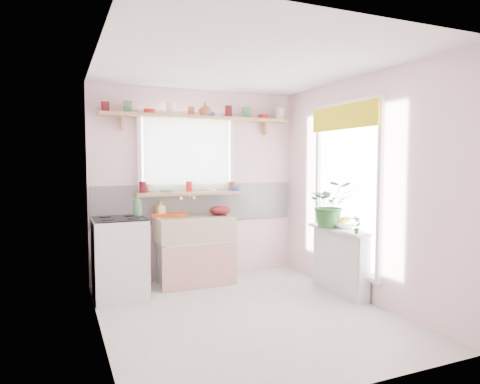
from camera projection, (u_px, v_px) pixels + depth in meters
name	position (u px, v px, depth m)	size (l,w,h in m)	color
room	(266.00, 176.00, 5.30)	(3.20, 3.20, 3.20)	silver
sink_unit	(194.00, 249.00, 5.45)	(0.95, 0.65, 1.11)	white
cooker	(120.00, 258.00, 4.85)	(0.58, 0.58, 0.93)	white
radiator_ledge	(340.00, 260.00, 5.02)	(0.22, 0.95, 0.78)	white
windowsill	(189.00, 193.00, 5.57)	(1.40, 0.22, 0.04)	tan
pine_shelf	(200.00, 118.00, 5.55)	(2.52, 0.24, 0.04)	tan
shelf_crockery	(198.00, 112.00, 5.54)	(2.47, 0.11, 0.12)	#590F14
sill_crockery	(189.00, 187.00, 5.56)	(1.35, 0.11, 0.12)	#590F14
dish_tray	(170.00, 214.00, 5.50)	(0.41, 0.31, 0.04)	#F95516
colander	(220.00, 210.00, 5.60)	(0.28, 0.28, 0.13)	#5D0F17
jade_plant	(330.00, 204.00, 5.02)	(0.49, 0.43, 0.55)	#266026
fruit_bowl	(344.00, 225.00, 4.99)	(0.29, 0.29, 0.07)	silver
herb_pot	(357.00, 225.00, 4.58)	(0.10, 0.07, 0.20)	#305D25
soap_bottle_sink	(161.00, 208.00, 5.45)	(0.10, 0.10, 0.21)	#F9E66E
sill_cup	(150.00, 188.00, 5.42)	(0.13, 0.13, 0.10)	silver
sill_bowl	(235.00, 188.00, 5.75)	(0.18, 0.18, 0.06)	#3752B4
shelf_vase	(205.00, 109.00, 5.51)	(0.16, 0.16, 0.17)	#A05331
cooker_bottle	(137.00, 205.00, 4.97)	(0.10, 0.10, 0.27)	#43864F
fruit	(344.00, 220.00, 4.99)	(0.20, 0.14, 0.10)	orange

